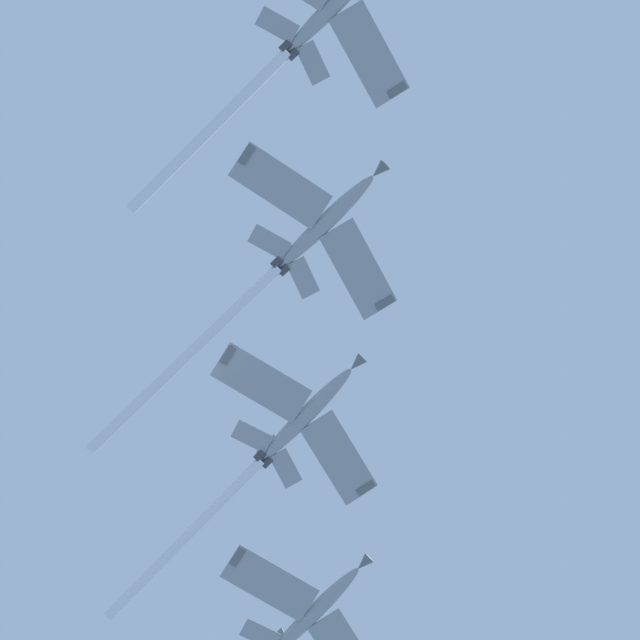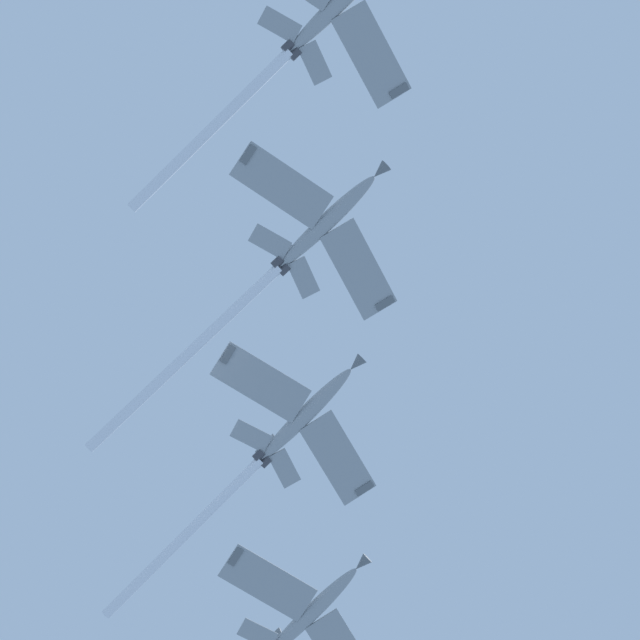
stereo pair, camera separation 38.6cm
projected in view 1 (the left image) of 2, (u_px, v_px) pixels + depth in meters
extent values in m
ellipsoid|color=gray|center=(335.00, 4.00, 129.58)|extent=(4.20, 11.97, 4.60)
cube|color=gray|center=(369.00, 54.00, 130.85)|extent=(9.07, 3.70, 1.18)
cube|color=#595E60|center=(397.00, 90.00, 132.03)|extent=(0.74, 1.78, 0.61)
cube|color=gray|center=(313.00, 63.00, 130.07)|extent=(3.75, 2.09, 0.65)
cube|color=gray|center=(277.00, 25.00, 128.87)|extent=(4.00, 3.37, 0.65)
cube|color=#595E60|center=(294.00, 43.00, 130.82)|extent=(0.86, 3.04, 3.35)
cylinder|color=#38383D|center=(292.00, 54.00, 129.47)|extent=(1.04, 1.33, 1.04)
cylinder|color=#38383D|center=(285.00, 47.00, 129.24)|extent=(1.04, 1.33, 1.04)
cylinder|color=white|center=(209.00, 131.00, 129.13)|extent=(5.22, 18.91, 6.35)
ellipsoid|color=gray|center=(326.00, 222.00, 133.06)|extent=(3.95, 12.00, 4.56)
cone|color=#595E60|center=(379.00, 171.00, 133.22)|extent=(1.55, 2.07, 1.59)
ellipsoid|color=black|center=(341.00, 205.00, 133.69)|extent=(1.57, 3.08, 1.63)
cube|color=gray|center=(358.00, 269.00, 134.36)|extent=(9.14, 3.91, 1.17)
cube|color=#595E60|center=(385.00, 303.00, 135.57)|extent=(0.78, 1.79, 0.60)
cube|color=gray|center=(281.00, 186.00, 131.53)|extent=(9.64, 7.05, 1.17)
cube|color=#595E60|center=(247.00, 155.00, 130.54)|extent=(1.39, 1.89, 0.60)
cube|color=gray|center=(303.00, 278.00, 133.55)|extent=(3.78, 2.17, 0.64)
cube|color=gray|center=(269.00, 242.00, 132.33)|extent=(4.01, 3.32, 0.64)
cube|color=#595E60|center=(285.00, 256.00, 134.30)|extent=(0.79, 3.04, 3.35)
cylinder|color=#38383D|center=(284.00, 270.00, 132.95)|extent=(1.02, 1.32, 1.04)
cylinder|color=#38383D|center=(277.00, 263.00, 132.71)|extent=(1.02, 1.32, 1.04)
cylinder|color=white|center=(184.00, 359.00, 132.54)|extent=(5.56, 22.80, 7.36)
ellipsoid|color=gray|center=(306.00, 415.00, 137.48)|extent=(4.22, 11.97, 4.60)
cone|color=#595E60|center=(357.00, 364.00, 137.62)|extent=(1.59, 2.09, 1.59)
ellipsoid|color=black|center=(321.00, 397.00, 138.11)|extent=(1.63, 3.09, 1.63)
cube|color=gray|center=(339.00, 458.00, 138.75)|extent=(9.07, 3.69, 1.18)
cube|color=#595E60|center=(366.00, 488.00, 139.94)|extent=(0.73, 1.78, 0.61)
cube|color=gray|center=(261.00, 383.00, 135.98)|extent=(9.62, 7.21, 1.18)
cube|color=#595E60|center=(228.00, 355.00, 135.02)|extent=(1.42, 1.89, 0.61)
cube|color=gray|center=(286.00, 469.00, 137.97)|extent=(3.74, 2.09, 0.65)
cube|color=gray|center=(252.00, 436.00, 136.78)|extent=(4.00, 3.37, 0.65)
cube|color=#595E60|center=(268.00, 447.00, 138.73)|extent=(0.86, 3.04, 3.35)
cylinder|color=#38383D|center=(266.00, 462.00, 137.38)|extent=(1.04, 1.33, 1.04)
cylinder|color=#38383D|center=(260.00, 456.00, 137.15)|extent=(1.04, 1.33, 1.04)
cylinder|color=white|center=(185.00, 538.00, 137.04)|extent=(5.37, 19.59, 6.51)
ellipsoid|color=gray|center=(314.00, 613.00, 140.11)|extent=(4.12, 12.01, 4.44)
cone|color=#595E60|center=(364.00, 563.00, 140.18)|extent=(1.57, 2.07, 1.58)
ellipsoid|color=black|center=(328.00, 595.00, 140.71)|extent=(1.61, 3.08, 1.60)
cube|color=gray|center=(270.00, 583.00, 138.61)|extent=(9.63, 7.16, 1.13)
cube|color=#595E60|center=(238.00, 557.00, 137.64)|extent=(1.41, 1.90, 0.59)
cube|color=gray|center=(260.00, 634.00, 139.46)|extent=(4.01, 3.35, 0.62)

